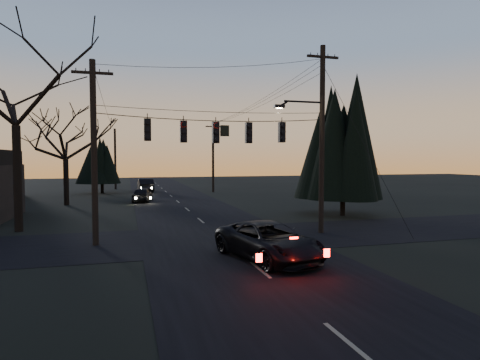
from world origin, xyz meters
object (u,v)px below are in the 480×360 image
object	(u,v)px
utility_pole_right	(321,233)
suv_near	(269,241)
utility_pole_far_l	(116,189)
bare_tree_left	(15,82)
utility_pole_far_r	(213,192)
evergreen_right	(343,146)
sedan_oncoming_b	(145,185)
sedan_oncoming_a	(142,195)
utility_pole_left	(96,245)

from	to	relation	value
utility_pole_right	suv_near	xyz separation A→B (m)	(-4.70, -4.68, 0.73)
utility_pole_right	utility_pole_far_l	xyz separation A→B (m)	(-11.50, 36.00, 0.00)
utility_pole_far_l	bare_tree_left	xyz separation A→B (m)	(-4.35, -31.04, 8.15)
bare_tree_left	suv_near	distance (m)	16.50
utility_pole_far_r	bare_tree_left	bearing A→B (deg)	-124.52
utility_pole_far_r	bare_tree_left	xyz separation A→B (m)	(-15.85, -23.04, 8.15)
evergreen_right	sedan_oncoming_b	distance (m)	28.23
sedan_oncoming_b	suv_near	bearing A→B (deg)	92.77
sedan_oncoming_a	utility_pole_right	bearing A→B (deg)	124.15
utility_pole_far_l	sedan_oncoming_a	xyz separation A→B (m)	(2.80, -17.06, 0.67)
utility_pole_far_r	sedan_oncoming_a	distance (m)	12.58
suv_near	utility_pole_far_r	bearing A→B (deg)	67.15
suv_near	sedan_oncoming_a	distance (m)	23.95
utility_pole_far_r	evergreen_right	world-z (taller)	evergreen_right
sedan_oncoming_b	utility_pole_left	bearing A→B (deg)	80.89
bare_tree_left	evergreen_right	bearing A→B (deg)	1.99
utility_pole_left	sedan_oncoming_b	world-z (taller)	utility_pole_left
utility_pole_right	suv_near	size ratio (longest dim) A/B	1.89
sedan_oncoming_b	sedan_oncoming_a	bearing A→B (deg)	83.63
utility_pole_left	suv_near	world-z (taller)	utility_pole_left
utility_pole_far_l	sedan_oncoming_a	distance (m)	17.30
utility_pole_far_l	bare_tree_left	world-z (taller)	bare_tree_left
utility_pole_left	sedan_oncoming_a	distance (m)	19.15
suv_near	utility_pole_left	bearing A→B (deg)	130.80
utility_pole_right	bare_tree_left	bearing A→B (deg)	162.61
utility_pole_far_l	sedan_oncoming_b	bearing A→B (deg)	-55.97
utility_pole_far_r	bare_tree_left	distance (m)	29.12
utility_pole_far_l	sedan_oncoming_b	distance (m)	6.51
utility_pole_left	utility_pole_far_r	xyz separation A→B (m)	(11.50, 28.00, 0.00)
utility_pole_left	bare_tree_left	bearing A→B (deg)	131.20
utility_pole_far_l	suv_near	size ratio (longest dim) A/B	1.52
evergreen_right	bare_tree_left	bearing A→B (deg)	-178.01
utility_pole_far_r	bare_tree_left	world-z (taller)	bare_tree_left
utility_pole_far_l	evergreen_right	bearing A→B (deg)	-62.03
utility_pole_left	utility_pole_far_r	world-z (taller)	same
utility_pole_far_r	utility_pole_far_l	size ratio (longest dim) A/B	1.06
utility_pole_right	evergreen_right	distance (m)	8.82
utility_pole_right	utility_pole_far_l	distance (m)	37.79
utility_pole_far_l	utility_pole_left	bearing A→B (deg)	-90.00
evergreen_right	utility_pole_left	bearing A→B (deg)	-160.60
utility_pole_far_l	evergreen_right	world-z (taller)	evergreen_right
evergreen_right	sedan_oncoming_a	xyz separation A→B (m)	(-13.31, 13.26, -4.27)
utility_pole_left	evergreen_right	distance (m)	17.78
bare_tree_left	sedan_oncoming_b	world-z (taller)	bare_tree_left
utility_pole_right	sedan_oncoming_a	xyz separation A→B (m)	(-8.70, 18.94, 0.67)
suv_near	evergreen_right	bearing A→B (deg)	33.38
suv_near	sedan_oncoming_b	xyz separation A→B (m)	(-3.18, 35.32, 0.06)
utility_pole_far_l	evergreen_right	xyz separation A→B (m)	(16.11, -30.33, 4.94)
evergreen_right	suv_near	distance (m)	14.54
bare_tree_left	evergreen_right	distance (m)	20.72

